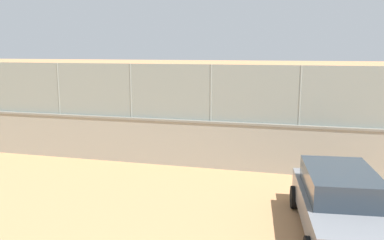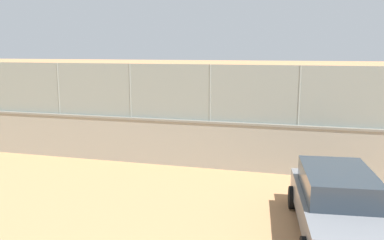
{
  "view_description": "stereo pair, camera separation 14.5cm",
  "coord_description": "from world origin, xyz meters",
  "px_view_note": "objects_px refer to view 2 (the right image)",
  "views": [
    {
      "loc": [
        -3.42,
        23.26,
        4.36
      ],
      "look_at": [
        0.92,
        5.76,
        1.14
      ],
      "focal_mm": 37.26,
      "sensor_mm": 36.0,
      "label": 1
    },
    {
      "loc": [
        -3.56,
        23.22,
        4.36
      ],
      "look_at": [
        0.92,
        5.76,
        1.14
      ],
      "focal_mm": 37.26,
      "sensor_mm": 36.0,
      "label": 2
    }
  ],
  "objects_px": {
    "player_crossing_court": "(241,106)",
    "player_at_service_line": "(313,135)",
    "sports_ball": "(122,140)",
    "parked_car_grey": "(338,202)",
    "player_near_wall_returning": "(101,121)"
  },
  "relations": [
    {
      "from": "player_near_wall_returning",
      "to": "player_at_service_line",
      "type": "bearing_deg",
      "value": 172.99
    },
    {
      "from": "player_near_wall_returning",
      "to": "player_at_service_line",
      "type": "xyz_separation_m",
      "value": [
        -10.01,
        1.23,
        0.08
      ]
    },
    {
      "from": "player_crossing_court",
      "to": "player_at_service_line",
      "type": "xyz_separation_m",
      "value": [
        -3.99,
        8.16,
        0.07
      ]
    },
    {
      "from": "player_near_wall_returning",
      "to": "player_crossing_court",
      "type": "bearing_deg",
      "value": -130.98
    },
    {
      "from": "player_crossing_court",
      "to": "player_at_service_line",
      "type": "bearing_deg",
      "value": 116.04
    },
    {
      "from": "player_crossing_court",
      "to": "sports_ball",
      "type": "bearing_deg",
      "value": 58.88
    },
    {
      "from": "player_crossing_court",
      "to": "player_at_service_line",
      "type": "distance_m",
      "value": 9.08
    },
    {
      "from": "player_crossing_court",
      "to": "parked_car_grey",
      "type": "bearing_deg",
      "value": 105.76
    },
    {
      "from": "player_at_service_line",
      "to": "parked_car_grey",
      "type": "distance_m",
      "value": 6.98
    },
    {
      "from": "player_crossing_court",
      "to": "parked_car_grey",
      "type": "xyz_separation_m",
      "value": [
        -4.27,
        15.13,
        -0.07
      ]
    },
    {
      "from": "player_crossing_court",
      "to": "sports_ball",
      "type": "distance_m",
      "value": 8.97
    },
    {
      "from": "player_at_service_line",
      "to": "player_crossing_court",
      "type": "bearing_deg",
      "value": -63.96
    },
    {
      "from": "player_at_service_line",
      "to": "parked_car_grey",
      "type": "height_order",
      "value": "player_at_service_line"
    },
    {
      "from": "player_at_service_line",
      "to": "sports_ball",
      "type": "bearing_deg",
      "value": -3.36
    },
    {
      "from": "player_crossing_court",
      "to": "parked_car_grey",
      "type": "relative_size",
      "value": 0.32
    }
  ]
}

